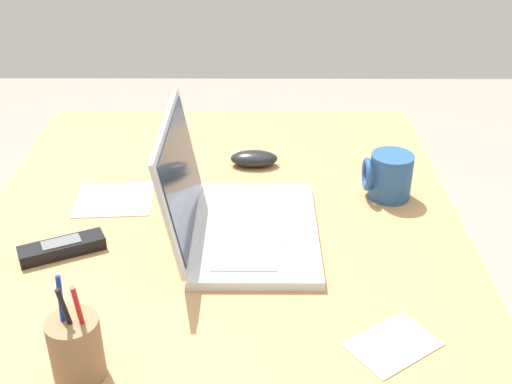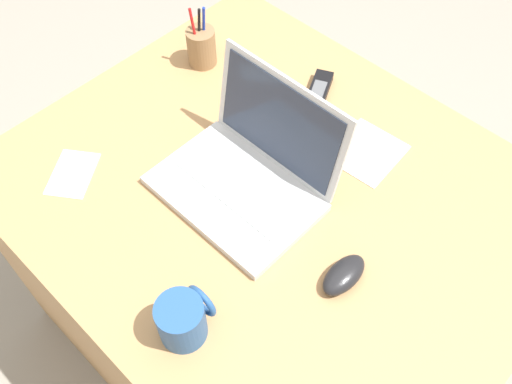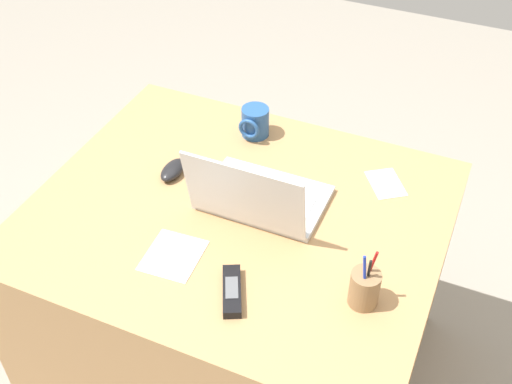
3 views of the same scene
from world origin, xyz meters
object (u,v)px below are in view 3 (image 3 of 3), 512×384
object	(u,v)px
cordless_phone	(232,291)
pen_holder	(364,288)
computer_mouse	(173,170)
coffee_mug_white	(255,122)
laptop	(258,197)

from	to	relation	value
cordless_phone	pen_holder	distance (m)	0.32
computer_mouse	pen_holder	bearing A→B (deg)	159.77
computer_mouse	pen_holder	distance (m)	0.70
coffee_mug_white	pen_holder	world-z (taller)	pen_holder
laptop	pen_holder	size ratio (longest dim) A/B	2.09
cordless_phone	laptop	bearing A→B (deg)	-78.34
laptop	computer_mouse	xyz separation A→B (m)	(0.29, -0.04, -0.03)
computer_mouse	cordless_phone	xyz separation A→B (m)	(-0.35, 0.34, -0.01)
coffee_mug_white	cordless_phone	distance (m)	0.66
cordless_phone	pen_holder	bearing A→B (deg)	-160.50
computer_mouse	cordless_phone	size ratio (longest dim) A/B	0.69
laptop	cordless_phone	xyz separation A→B (m)	(-0.06, 0.31, -0.03)
laptop	coffee_mug_white	world-z (taller)	laptop
coffee_mug_white	cordless_phone	bearing A→B (deg)	108.82
laptop	computer_mouse	world-z (taller)	laptop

